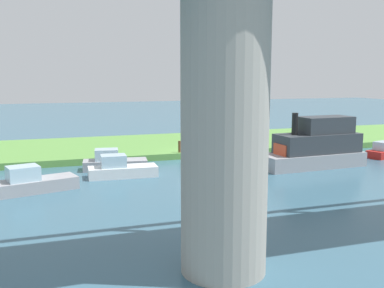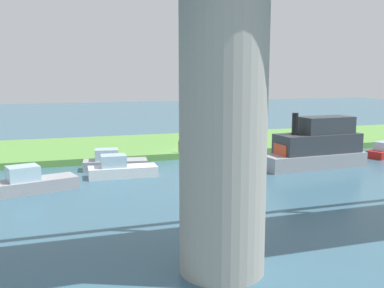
{
  "view_description": "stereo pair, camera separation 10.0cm",
  "coord_description": "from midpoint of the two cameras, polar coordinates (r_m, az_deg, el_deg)",
  "views": [
    {
      "loc": [
        11.31,
        32.86,
        6.51
      ],
      "look_at": [
        1.94,
        5.0,
        2.0
      ],
      "focal_mm": 41.55,
      "sensor_mm": 36.0,
      "label": 1
    },
    {
      "loc": [
        11.21,
        32.89,
        6.51
      ],
      "look_at": [
        1.94,
        5.0,
        2.0
      ],
      "focal_mm": 41.55,
      "sensor_mm": 36.0,
      "label": 2
    }
  ],
  "objects": [
    {
      "name": "houseboat_blue",
      "position": [
        29.3,
        -9.25,
        -3.18
      ],
      "size": [
        4.5,
        1.81,
        1.47
      ],
      "color": "white",
      "rests_on": "ground"
    },
    {
      "name": "bridge_pylon",
      "position": [
        14.35,
        4.02,
        2.92
      ],
      "size": [
        2.86,
        2.86,
        10.13
      ],
      "primitive_type": "cylinder",
      "color": "#9E998E",
      "rests_on": "ground"
    },
    {
      "name": "pontoon_yellow",
      "position": [
        31.67,
        -10.17,
        -2.31
      ],
      "size": [
        4.58,
        2.14,
        1.47
      ],
      "color": "#99999E",
      "rests_on": "ground"
    },
    {
      "name": "grassy_bank",
      "position": [
        40.95,
        -2.4,
        -0.07
      ],
      "size": [
        80.0,
        12.0,
        0.5
      ],
      "primitive_type": "cube",
      "color": "#5B9342",
      "rests_on": "ground"
    },
    {
      "name": "motorboat_red",
      "position": [
        26.81,
        -19.93,
        -4.65
      ],
      "size": [
        4.9,
        2.82,
        1.54
      ],
      "color": "#99999E",
      "rests_on": "ground"
    },
    {
      "name": "mooring_post",
      "position": [
        35.22,
        -1.71,
        -0.34
      ],
      "size": [
        0.2,
        0.2,
        0.92
      ],
      "primitive_type": "cylinder",
      "color": "brown",
      "rests_on": "grassy_bank"
    },
    {
      "name": "skiff_small",
      "position": [
        33.2,
        15.48,
        -0.33
      ],
      "size": [
        7.88,
        2.98,
        3.97
      ],
      "color": "#99999E",
      "rests_on": "ground"
    },
    {
      "name": "ground_plane",
      "position": [
        35.35,
        0.32,
        -1.89
      ],
      "size": [
        160.0,
        160.0,
        0.0
      ],
      "primitive_type": "plane",
      "color": "#386075"
    },
    {
      "name": "person_on_bank",
      "position": [
        36.32,
        0.8,
        0.32
      ],
      "size": [
        0.44,
        0.44,
        1.39
      ],
      "color": "#2D334C",
      "rests_on": "grassy_bank"
    }
  ]
}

